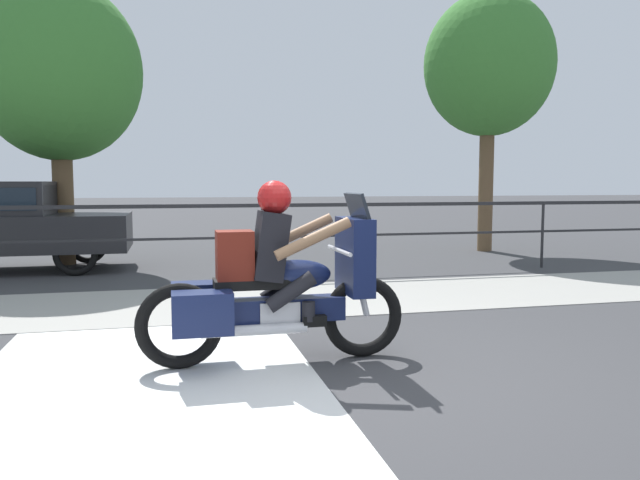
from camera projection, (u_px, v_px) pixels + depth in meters
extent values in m
plane|color=#38383A|center=(362.00, 378.00, 4.93)|extent=(120.00, 120.00, 0.00)
cube|color=#99968E|center=(285.00, 299.00, 8.22)|extent=(44.00, 2.40, 0.01)
cube|color=silver|center=(144.00, 404.00, 4.35)|extent=(2.67, 6.00, 0.01)
cube|color=#232326|center=(263.00, 205.00, 10.04)|extent=(36.00, 0.04, 0.06)
cube|color=#232326|center=(263.00, 237.00, 10.09)|extent=(36.00, 0.03, 0.04)
cylinder|color=#232326|center=(263.00, 241.00, 10.09)|extent=(0.05, 0.05, 1.20)
cylinder|color=#232326|center=(542.00, 235.00, 11.28)|extent=(0.05, 0.05, 1.20)
torus|color=black|center=(363.00, 316.00, 5.53)|extent=(0.72, 0.11, 0.72)
torus|color=black|center=(179.00, 326.00, 5.16)|extent=(0.72, 0.11, 0.72)
cube|color=#141E47|center=(274.00, 310.00, 5.33)|extent=(1.21, 0.22, 0.20)
cube|color=silver|center=(278.00, 315.00, 5.35)|extent=(0.34, 0.26, 0.26)
ellipsoid|color=#141E47|center=(296.00, 275.00, 5.35)|extent=(0.61, 0.30, 0.26)
cube|color=black|center=(255.00, 283.00, 5.27)|extent=(0.70, 0.28, 0.08)
cube|color=#141E47|center=(355.00, 256.00, 5.46)|extent=(0.20, 0.60, 0.66)
cube|color=#1E232B|center=(357.00, 206.00, 5.42)|extent=(0.10, 0.51, 0.24)
cylinder|color=silver|center=(339.00, 250.00, 5.42)|extent=(0.04, 0.70, 0.04)
cylinder|color=silver|center=(255.00, 330.00, 5.15)|extent=(0.88, 0.09, 0.09)
cube|color=#141E47|center=(202.00, 313.00, 4.95)|extent=(0.48, 0.28, 0.34)
cube|color=#141E47|center=(200.00, 302.00, 5.42)|extent=(0.48, 0.28, 0.34)
cylinder|color=silver|center=(360.00, 286.00, 5.50)|extent=(0.19, 0.06, 0.54)
cube|color=black|center=(270.00, 246.00, 5.27)|extent=(0.32, 0.36, 0.60)
sphere|color=#8C6647|center=(274.00, 200.00, 5.25)|extent=(0.23, 0.23, 0.23)
sphere|color=#B21919|center=(274.00, 198.00, 5.25)|extent=(0.29, 0.29, 0.29)
cylinder|color=black|center=(291.00, 292.00, 5.20)|extent=(0.44, 0.13, 0.34)
cylinder|color=black|center=(309.00, 311.00, 5.25)|extent=(0.11, 0.11, 0.17)
cube|color=black|center=(314.00, 321.00, 5.27)|extent=(0.20, 0.10, 0.09)
cylinder|color=black|center=(285.00, 286.00, 5.49)|extent=(0.44, 0.13, 0.34)
cylinder|color=black|center=(301.00, 305.00, 5.54)|extent=(0.11, 0.11, 0.17)
cube|color=black|center=(307.00, 313.00, 5.56)|extent=(0.20, 0.10, 0.09)
cylinder|color=#8C6647|center=(313.00, 239.00, 5.05)|extent=(0.64, 0.09, 0.35)
cylinder|color=#8C6647|center=(298.00, 233.00, 5.63)|extent=(0.64, 0.09, 0.35)
cube|color=maroon|center=(235.00, 256.00, 5.21)|extent=(0.30, 0.28, 0.42)
cube|color=#19232D|center=(50.00, 198.00, 10.89)|extent=(0.04, 1.39, 0.46)
torus|color=black|center=(75.00, 254.00, 10.30)|extent=(0.72, 0.11, 0.72)
torus|color=black|center=(88.00, 245.00, 11.89)|extent=(0.72, 0.11, 0.72)
cylinder|color=brown|center=(486.00, 185.00, 13.96)|extent=(0.32, 0.32, 2.96)
ellipsoid|color=#3D7F33|center=(489.00, 65.00, 13.71)|extent=(2.84, 2.84, 3.13)
cylinder|color=brown|center=(64.00, 202.00, 11.68)|extent=(0.37, 0.37, 2.36)
ellipsoid|color=#3D7F33|center=(59.00, 70.00, 11.46)|extent=(3.01, 3.01, 3.31)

